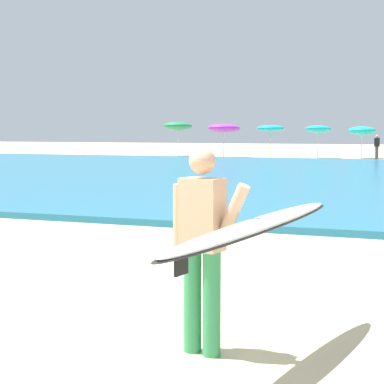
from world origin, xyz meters
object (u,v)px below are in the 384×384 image
surfer_with_board (228,235)px  beach_umbrella_0 (178,126)px  beach_umbrella_4 (362,131)px  beach_umbrella_3 (318,129)px  beach_umbrella_1 (224,128)px  beachgoer_near_row_left (377,147)px  beach_umbrella_2 (270,128)px

surfer_with_board → beach_umbrella_0: size_ratio=1.11×
beach_umbrella_0 → beach_umbrella_4: (12.83, 0.61, -0.33)m
beach_umbrella_0 → beach_umbrella_3: bearing=-2.2°
beach_umbrella_1 → beachgoer_near_row_left: 10.34m
beach_umbrella_0 → beachgoer_near_row_left: beach_umbrella_0 is taller
beach_umbrella_0 → beachgoer_near_row_left: bearing=-6.8°
beach_umbrella_2 → beach_umbrella_4: size_ratio=1.03×
beach_umbrella_0 → beachgoer_near_row_left: size_ratio=1.59×
surfer_with_board → beach_umbrella_2: (-8.00, 36.28, 0.95)m
beach_umbrella_3 → beach_umbrella_4: beach_umbrella_3 is taller
beach_umbrella_0 → beach_umbrella_2: (7.14, -1.48, -0.17)m
surfer_with_board → beach_umbrella_3: size_ratio=1.24×
beach_umbrella_3 → beach_umbrella_2: bearing=-159.6°
beach_umbrella_0 → beach_umbrella_2: size_ratio=1.13×
beach_umbrella_2 → beachgoer_near_row_left: 6.91m
surfer_with_board → beach_umbrella_1: (-11.43, 36.95, 0.96)m
beach_umbrella_2 → beach_umbrella_3: 3.16m
surfer_with_board → beach_umbrella_2: bearing=102.4°
surfer_with_board → beach_umbrella_1: beach_umbrella_1 is taller
beach_umbrella_4 → beachgoer_near_row_left: (1.12, -2.27, -0.98)m
surfer_with_board → beach_umbrella_0: beach_umbrella_0 is taller
beach_umbrella_1 → beach_umbrella_2: size_ratio=1.06×
beach_umbrella_0 → beach_umbrella_4: beach_umbrella_0 is taller
beach_umbrella_1 → beach_umbrella_3: bearing=3.9°
beach_umbrella_2 → beachgoer_near_row_left: beach_umbrella_2 is taller
beach_umbrella_0 → beachgoer_near_row_left: (13.96, -1.66, -1.31)m
surfer_with_board → beach_umbrella_0: 40.70m
beach_umbrella_3 → beachgoer_near_row_left: (3.86, -1.28, -1.08)m
beach_umbrella_3 → beachgoer_near_row_left: size_ratio=1.42×
beach_umbrella_0 → beach_umbrella_3: 10.11m
beach_umbrella_4 → beachgoer_near_row_left: beach_umbrella_4 is taller
beach_umbrella_2 → beach_umbrella_0: bearing=168.3°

